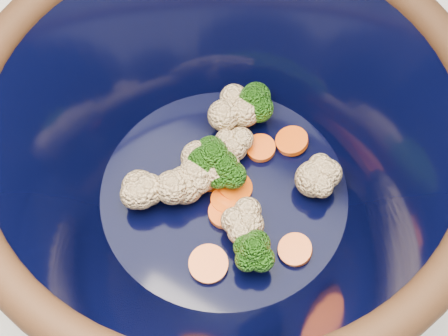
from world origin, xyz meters
The scene contains 2 objects.
mixing_bowl centered at (-0.10, 0.11, 1.00)m, with size 0.40×0.40×0.18m.
vegetable_pile centered at (-0.10, 0.13, 0.96)m, with size 0.17×0.18×0.05m.
Camera 1 is at (0.04, -0.11, 1.43)m, focal length 50.00 mm.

